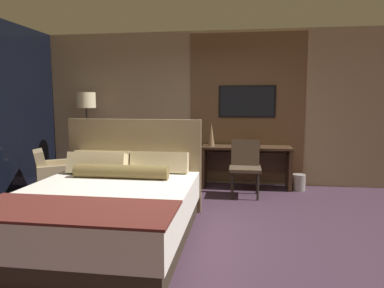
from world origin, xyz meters
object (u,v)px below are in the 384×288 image
(armchair_by_window, at_px, (57,179))
(vase_tall, at_px, (211,134))
(desk_chair, at_px, (245,162))
(book, at_px, (253,146))
(floor_lamp, at_px, (86,107))
(desk, at_px, (246,160))
(waste_bin, at_px, (299,182))
(tv, at_px, (247,101))
(bed, at_px, (107,207))

(armchair_by_window, relative_size, vase_tall, 2.32)
(desk_chair, height_order, book, desk_chair)
(desk_chair, height_order, floor_lamp, floor_lamp)
(desk, relative_size, waste_bin, 5.57)
(desk, height_order, tv, tv)
(vase_tall, relative_size, book, 1.62)
(vase_tall, bearing_deg, floor_lamp, -177.15)
(vase_tall, height_order, waste_bin, vase_tall)
(desk, bearing_deg, waste_bin, -7.13)
(floor_lamp, xyz_separation_m, waste_bin, (3.81, 0.06, -1.28))
(tv, height_order, vase_tall, tv)
(armchair_by_window, bearing_deg, vase_tall, -104.96)
(desk, relative_size, desk_chair, 1.72)
(desk, xyz_separation_m, vase_tall, (-0.62, -0.06, 0.45))
(bed, distance_m, desk, 2.99)
(desk, bearing_deg, floor_lamp, -176.66)
(armchair_by_window, height_order, vase_tall, vase_tall)
(tv, height_order, desk_chair, tv)
(bed, distance_m, book, 3.04)
(tv, xyz_separation_m, floor_lamp, (-2.90, -0.37, -0.11))
(waste_bin, bearing_deg, vase_tall, 177.82)
(desk, height_order, waste_bin, desk)
(bed, bearing_deg, waste_bin, 44.00)
(book, bearing_deg, vase_tall, -179.32)
(tv, relative_size, armchair_by_window, 1.06)
(bed, distance_m, desk_chair, 2.53)
(book, height_order, waste_bin, book)
(waste_bin, bearing_deg, desk_chair, -155.18)
(bed, height_order, tv, tv)
(desk, relative_size, vase_tall, 3.77)
(tv, height_order, waste_bin, tv)
(armchair_by_window, xyz_separation_m, vase_tall, (2.48, 0.88, 0.69))
(bed, bearing_deg, armchair_by_window, 133.59)
(armchair_by_window, bearing_deg, floor_lamp, -49.45)
(desk, bearing_deg, vase_tall, -174.85)
(tv, bearing_deg, desk_chair, -91.68)
(desk, distance_m, floor_lamp, 3.05)
(desk_chair, distance_m, book, 0.56)
(bed, bearing_deg, desk, 57.85)
(tv, relative_size, book, 3.97)
(tv, xyz_separation_m, desk_chair, (-0.02, -0.74, -0.99))
(desk_chair, xyz_separation_m, waste_bin, (0.93, 0.43, -0.40))
(desk_chair, xyz_separation_m, armchair_by_window, (-3.08, -0.39, -0.28))
(bed, xyz_separation_m, waste_bin, (2.50, 2.41, -0.21))
(desk_chair, bearing_deg, vase_tall, 140.82)
(desk, bearing_deg, armchair_by_window, -163.26)
(desk_chair, height_order, vase_tall, vase_tall)
(desk_chair, bearing_deg, armchair_by_window, -172.67)
(tv, distance_m, book, 0.82)
(armchair_by_window, relative_size, book, 3.76)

